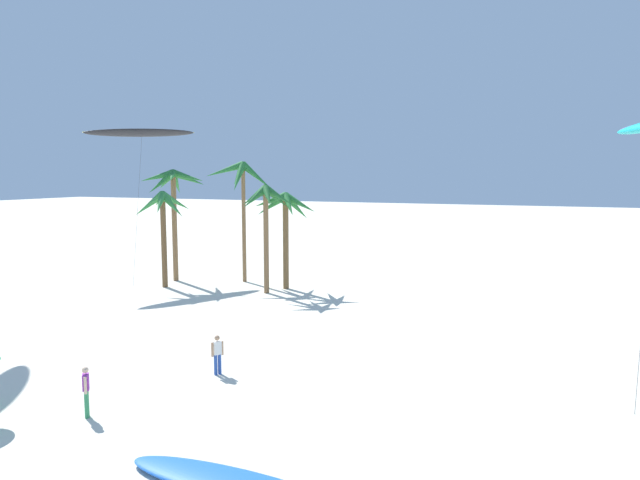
% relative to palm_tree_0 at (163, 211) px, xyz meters
% --- Properties ---
extents(palm_tree_0, '(4.02, 4.25, 6.74)m').
position_rel_palm_tree_0_xyz_m(palm_tree_0, '(0.00, 0.00, 0.00)').
color(palm_tree_0, brown).
rests_on(palm_tree_0, ground).
extents(palm_tree_1, '(4.69, 4.18, 8.25)m').
position_rel_palm_tree_0_xyz_m(palm_tree_1, '(-0.87, 2.29, 1.52)').
color(palm_tree_1, olive).
rests_on(palm_tree_1, ground).
extents(palm_tree_2, '(4.77, 4.85, 8.83)m').
position_rel_palm_tree_0_xyz_m(palm_tree_2, '(4.01, 3.99, 1.99)').
color(palm_tree_2, olive).
rests_on(palm_tree_2, ground).
extents(palm_tree_3, '(4.45, 4.28, 6.68)m').
position_rel_palm_tree_0_xyz_m(palm_tree_3, '(8.06, 2.79, -0.00)').
color(palm_tree_3, brown).
rests_on(palm_tree_3, ground).
extents(palm_tree_4, '(3.80, 3.56, 7.22)m').
position_rel_palm_tree_0_xyz_m(palm_tree_4, '(7.52, 0.98, 0.57)').
color(palm_tree_4, olive).
rests_on(palm_tree_4, ground).
extents(flying_kite_0, '(4.72, 8.38, 11.50)m').
position_rel_palm_tree_0_xyz_m(flying_kite_0, '(-3.46, 2.18, 5.58)').
color(flying_kite_0, black).
rests_on(flying_kite_0, ground).
extents(person_foreground_walker, '(0.34, 0.43, 1.59)m').
position_rel_palm_tree_0_xyz_m(person_foreground_walker, '(13.26, -13.71, -4.48)').
color(person_foreground_walker, '#284CA3').
rests_on(person_foreground_walker, ground).
extents(person_near_left, '(0.37, 0.40, 1.69)m').
position_rel_palm_tree_0_xyz_m(person_near_left, '(11.57, -18.80, -4.42)').
color(person_near_left, '#338E56').
rests_on(person_near_left, ground).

